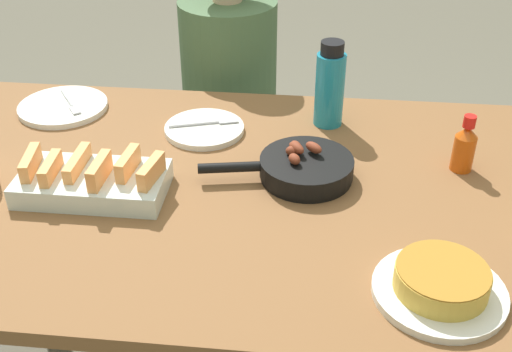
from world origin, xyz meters
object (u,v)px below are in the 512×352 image
object	(u,v)px
melon_tray	(92,180)
water_bottle	(330,86)
empty_plate_far_left	(63,107)
hot_sauce_bottle	(465,146)
skillet	(304,168)
empty_plate_near_front	(204,129)
frittata_plate_side	(441,284)
person_figure	(230,122)

from	to	relation	value
melon_tray	water_bottle	bearing A→B (deg)	36.79
empty_plate_far_left	hot_sauce_bottle	size ratio (longest dim) A/B	1.72
melon_tray	water_bottle	distance (m)	0.66
melon_tray	water_bottle	size ratio (longest dim) A/B	1.43
skillet	empty_plate_near_front	bearing A→B (deg)	-46.38
skillet	empty_plate_far_left	xyz separation A→B (m)	(-0.69, 0.28, -0.02)
skillet	empty_plate_far_left	size ratio (longest dim) A/B	1.46
hot_sauce_bottle	empty_plate_far_left	bearing A→B (deg)	169.18
empty_plate_near_front	water_bottle	size ratio (longest dim) A/B	0.91
frittata_plate_side	hot_sauce_bottle	size ratio (longest dim) A/B	1.72
frittata_plate_side	melon_tray	bearing A→B (deg)	160.79
melon_tray	empty_plate_near_front	bearing A→B (deg)	57.16
frittata_plate_side	empty_plate_near_front	distance (m)	0.79
skillet	hot_sauce_bottle	world-z (taller)	hot_sauce_bottle
water_bottle	person_figure	size ratio (longest dim) A/B	0.20
melon_tray	water_bottle	world-z (taller)	water_bottle
empty_plate_near_front	empty_plate_far_left	xyz separation A→B (m)	(-0.42, 0.09, -0.00)
skillet	melon_tray	bearing A→B (deg)	3.14
water_bottle	skillet	bearing A→B (deg)	-100.78
skillet	person_figure	size ratio (longest dim) A/B	0.31
empty_plate_far_left	person_figure	size ratio (longest dim) A/B	0.21
empty_plate_far_left	person_figure	xyz separation A→B (m)	(0.42, 0.39, -0.23)
skillet	frittata_plate_side	world-z (taller)	skillet
empty_plate_near_front	empty_plate_far_left	distance (m)	0.43
melon_tray	empty_plate_far_left	bearing A→B (deg)	118.91
melon_tray	skillet	world-z (taller)	melon_tray
melon_tray	empty_plate_near_front	xyz separation A→B (m)	(0.20, 0.31, -0.03)
hot_sauce_bottle	frittata_plate_side	bearing A→B (deg)	-103.68
skillet	person_figure	world-z (taller)	person_figure
skillet	frittata_plate_side	bearing A→B (deg)	115.23
empty_plate_far_left	hot_sauce_bottle	bearing A→B (deg)	-10.82
empty_plate_near_front	empty_plate_far_left	size ratio (longest dim) A/B	0.85
frittata_plate_side	water_bottle	xyz separation A→B (m)	(-0.21, 0.65, 0.08)
empty_plate_far_left	hot_sauce_bottle	world-z (taller)	hot_sauce_bottle
empty_plate_near_front	person_figure	world-z (taller)	person_figure
water_bottle	hot_sauce_bottle	distance (m)	0.38
water_bottle	person_figure	world-z (taller)	person_figure
water_bottle	person_figure	xyz separation A→B (m)	(-0.33, 0.39, -0.34)
empty_plate_near_front	hot_sauce_bottle	world-z (taller)	hot_sauce_bottle
frittata_plate_side	hot_sauce_bottle	bearing A→B (deg)	76.32
water_bottle	person_figure	distance (m)	0.61
empty_plate_far_left	water_bottle	world-z (taller)	water_bottle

